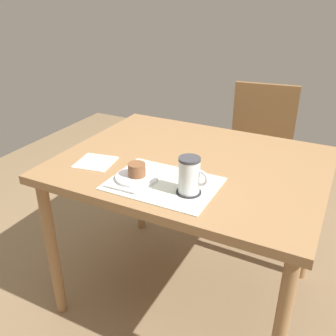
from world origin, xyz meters
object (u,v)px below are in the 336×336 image
(dining_table, at_px, (192,177))
(wooden_chair, at_px, (259,151))
(pastry_plate, at_px, (137,177))
(pastry, at_px, (137,170))
(coffee_mug, at_px, (190,175))

(dining_table, bearing_deg, wooden_chair, 82.96)
(pastry_plate, distance_m, pastry, 0.03)
(pastry_plate, distance_m, coffee_mug, 0.23)
(pastry_plate, bearing_deg, pastry, 180.00)
(wooden_chair, bearing_deg, pastry_plate, 70.12)
(coffee_mug, bearing_deg, pastry_plate, 177.33)
(dining_table, distance_m, pastry_plate, 0.29)
(dining_table, bearing_deg, pastry_plate, -116.10)
(dining_table, relative_size, pastry, 16.42)
(wooden_chair, xyz_separation_m, pastry_plate, (-0.22, -1.07, 0.26))
(wooden_chair, xyz_separation_m, pastry, (-0.22, -1.07, 0.30))
(pastry, xyz_separation_m, coffee_mug, (0.23, -0.01, 0.03))
(wooden_chair, relative_size, coffee_mug, 6.63)
(wooden_chair, distance_m, pastry_plate, 1.13)
(wooden_chair, bearing_deg, dining_table, 74.89)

